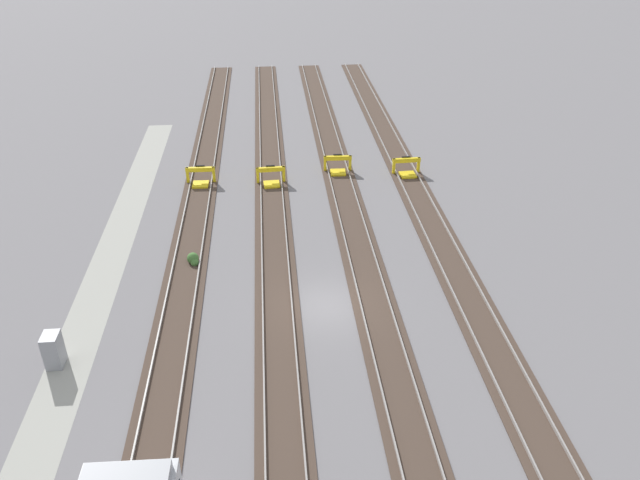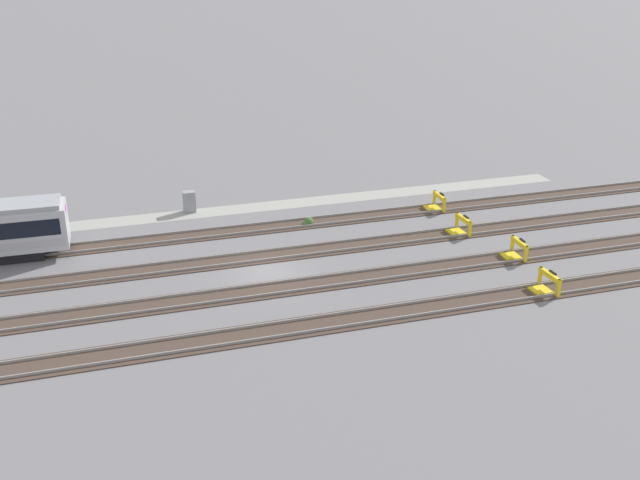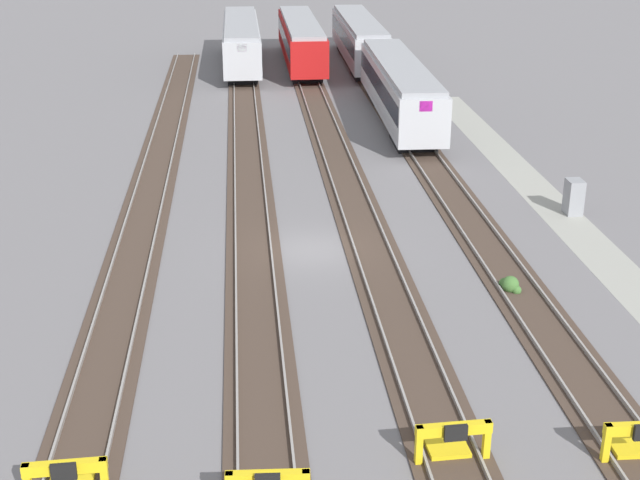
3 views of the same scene
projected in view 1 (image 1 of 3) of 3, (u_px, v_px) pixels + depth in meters
The scene contains 12 objects.
ground_plane at pixel (326, 306), 30.86m from camera, with size 400.00×400.00×0.00m, color slate.
service_walkway at pixel (87, 318), 29.98m from camera, with size 54.00×2.00×0.01m, color #9E9E93.
rail_track_nearest at pixel (178, 313), 30.29m from camera, with size 90.00×2.23×0.21m.
rail_track_near_inner at pixel (277, 308), 30.66m from camera, with size 90.00×2.24×0.21m.
rail_track_middle at pixel (374, 303), 31.03m from camera, with size 90.00×2.24×0.21m.
rail_track_far_inner at pixel (469, 298), 31.40m from camera, with size 90.00×2.23×0.21m.
bumper_stop_nearest_track at pixel (200, 177), 42.79m from camera, with size 1.36×2.01×1.22m.
bumper_stop_near_inner_track at pixel (271, 177), 42.80m from camera, with size 1.38×2.01×1.22m.
bumper_stop_middle_track at pixel (338, 166), 44.51m from camera, with size 1.38×2.01×1.22m.
bumper_stop_far_inner_track at pixel (407, 168), 44.16m from camera, with size 1.38×2.01×1.22m.
electrical_cabinet at pixel (53, 350), 26.77m from camera, with size 0.90×0.73×1.60m.
weed_clump at pixel (193, 259), 34.16m from camera, with size 0.92×0.70×0.64m.
Camera 1 is at (24.86, -2.52, 18.42)m, focal length 35.00 mm.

